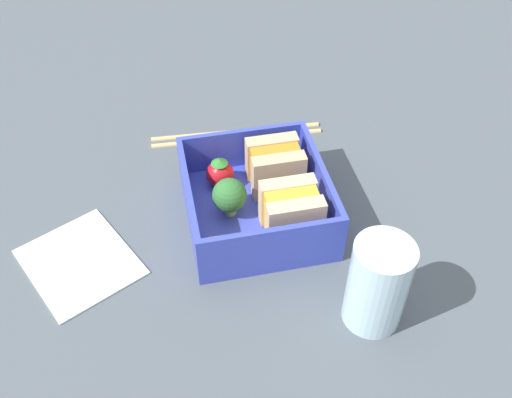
# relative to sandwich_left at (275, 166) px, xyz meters

# --- Properties ---
(ground_plane) EXTENTS (1.20, 1.20, 0.02)m
(ground_plane) POSITION_rel_sandwich_left_xyz_m (0.04, -0.03, -0.05)
(ground_plane) COLOR #50585E
(bento_tray) EXTENTS (0.16, 0.15, 0.01)m
(bento_tray) POSITION_rel_sandwich_left_xyz_m (0.04, -0.03, -0.03)
(bento_tray) COLOR #3C4BC5
(bento_tray) RESTS_ON ground_plane
(bento_rim) EXTENTS (0.16, 0.15, 0.05)m
(bento_rim) POSITION_rel_sandwich_left_xyz_m (0.04, -0.03, -0.00)
(bento_rim) COLOR #3C4BC5
(bento_rim) RESTS_ON bento_tray
(sandwich_left) EXTENTS (0.05, 0.06, 0.05)m
(sandwich_left) POSITION_rel_sandwich_left_xyz_m (0.00, 0.00, 0.00)
(sandwich_left) COLOR #D1B386
(sandwich_left) RESTS_ON bento_tray
(sandwich_center_left) EXTENTS (0.05, 0.06, 0.05)m
(sandwich_center_left) POSITION_rel_sandwich_left_xyz_m (0.07, 0.00, 0.00)
(sandwich_center_left) COLOR beige
(sandwich_center_left) RESTS_ON bento_tray
(strawberry_far_left) EXTENTS (0.03, 0.03, 0.04)m
(strawberry_far_left) POSITION_rel_sandwich_left_xyz_m (-0.01, -0.06, -0.01)
(strawberry_far_left) COLOR red
(strawberry_far_left) RESTS_ON bento_tray
(broccoli_floret) EXTENTS (0.04, 0.04, 0.04)m
(broccoli_floret) POSITION_rel_sandwich_left_xyz_m (0.04, -0.06, -0.00)
(broccoli_floret) COLOR #98CA68
(broccoli_floret) RESTS_ON bento_tray
(carrot_stick_far_left) EXTENTS (0.01, 0.06, 0.01)m
(carrot_stick_far_left) POSITION_rel_sandwich_left_xyz_m (0.08, -0.06, -0.02)
(carrot_stick_far_left) COLOR orange
(carrot_stick_far_left) RESTS_ON bento_tray
(chopstick_pair) EXTENTS (0.03, 0.22, 0.01)m
(chopstick_pair) POSITION_rel_sandwich_left_xyz_m (-0.11, -0.02, -0.03)
(chopstick_pair) COLOR #D8B675
(chopstick_pair) RESTS_ON ground_plane
(drinking_glass) EXTENTS (0.05, 0.05, 0.09)m
(drinking_glass) POSITION_rel_sandwich_left_xyz_m (0.18, 0.05, 0.01)
(drinking_glass) COLOR silver
(drinking_glass) RESTS_ON ground_plane
(folded_napkin) EXTENTS (0.14, 0.14, 0.00)m
(folded_napkin) POSITION_rel_sandwich_left_xyz_m (0.06, -0.22, -0.04)
(folded_napkin) COLOR silver
(folded_napkin) RESTS_ON ground_plane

